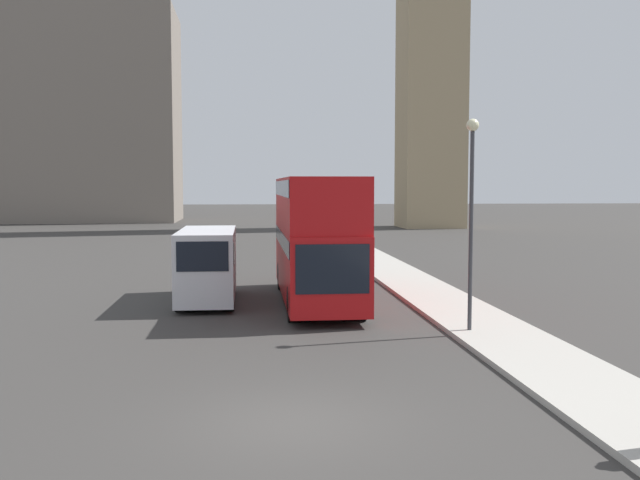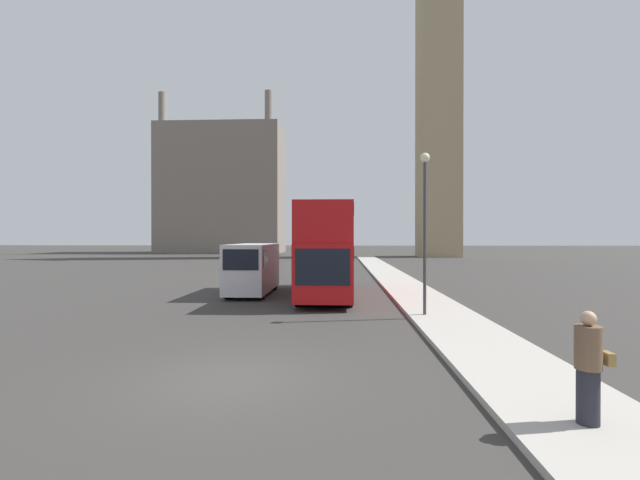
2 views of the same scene
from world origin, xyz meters
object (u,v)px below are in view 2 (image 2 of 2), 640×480
at_px(clock_tower, 438,32).
at_px(white_van, 253,267).
at_px(red_double_decker_bus, 326,247).
at_px(pedestrian, 589,368).
at_px(street_lamp, 425,209).

distance_m(clock_tower, white_van, 60.50).
bearing_deg(red_double_decker_bus, pedestrian, -73.55).
bearing_deg(street_lamp, pedestrian, -85.87).
bearing_deg(clock_tower, white_van, -113.97).
bearing_deg(red_double_decker_bus, clock_tower, 70.57).
relative_size(clock_tower, street_lamp, 11.34).
distance_m(red_double_decker_bus, pedestrian, 16.29).
relative_size(red_double_decker_bus, white_van, 1.75).
distance_m(red_double_decker_bus, street_lamp, 7.42).
distance_m(white_van, street_lamp, 10.66).
bearing_deg(pedestrian, street_lamp, 94.13).
distance_m(clock_tower, street_lamp, 62.23).
distance_m(red_double_decker_bus, white_van, 4.20).
bearing_deg(pedestrian, white_van, 118.21).
relative_size(white_van, street_lamp, 0.96).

